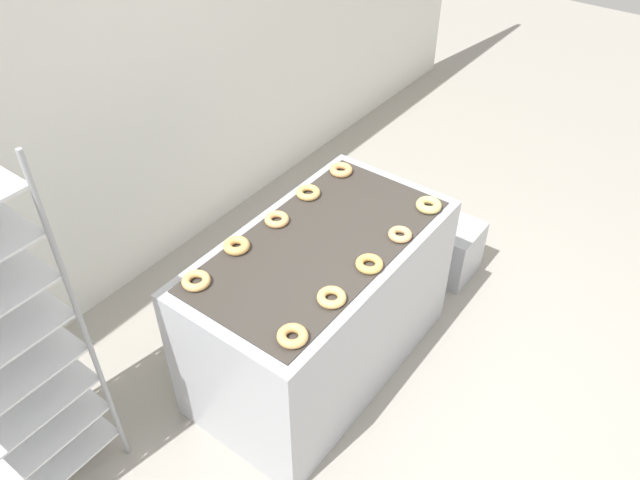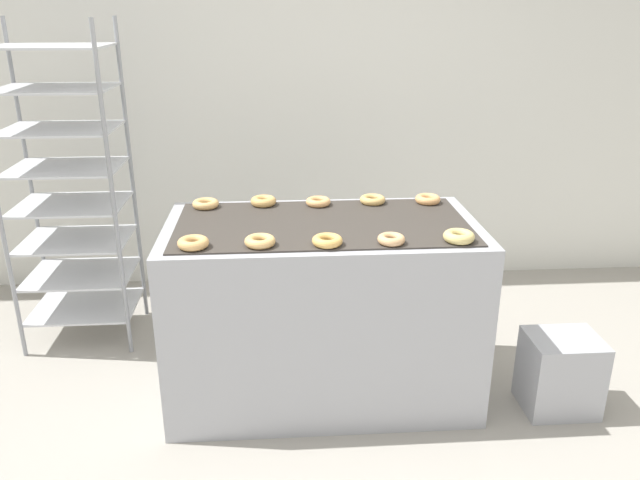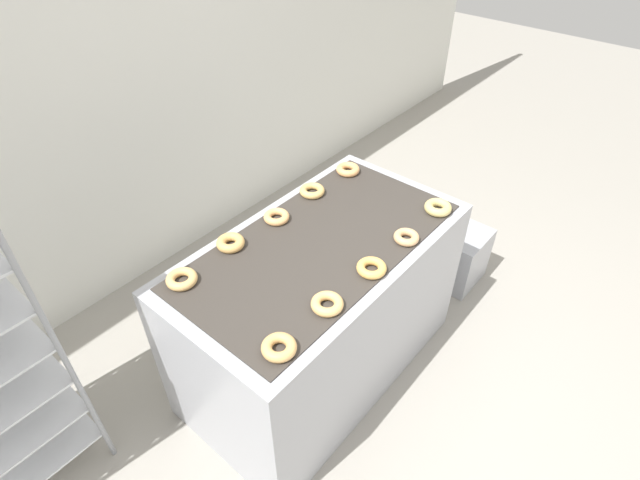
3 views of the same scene
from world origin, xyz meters
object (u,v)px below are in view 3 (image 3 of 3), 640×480
(donut_near_left, at_px, (327,304))
(donut_far_center, at_px, (277,216))
(donut_near_right, at_px, (406,237))
(donut_far_rightmost, at_px, (348,169))
(donut_far_leftmost, at_px, (182,279))
(fryer_machine, at_px, (320,310))
(donut_near_center, at_px, (371,268))
(glaze_bin, at_px, (460,257))
(donut_near_rightmost, at_px, (438,207))
(donut_near_leftmost, at_px, (279,347))
(donut_far_left, at_px, (231,243))
(donut_far_right, at_px, (312,191))

(donut_near_left, xyz_separation_m, donut_far_center, (0.29, 0.56, -0.00))
(donut_near_right, xyz_separation_m, donut_far_rightmost, (0.30, 0.58, 0.00))
(donut_far_leftmost, xyz_separation_m, donut_far_center, (0.58, -0.00, -0.00))
(fryer_machine, height_order, donut_near_center, donut_near_center)
(glaze_bin, height_order, donut_far_leftmost, donut_far_leftmost)
(donut_near_right, bearing_deg, glaze_bin, 2.68)
(donut_far_leftmost, bearing_deg, fryer_machine, -26.12)
(donut_near_rightmost, bearing_deg, donut_near_left, 179.40)
(donut_near_right, relative_size, donut_far_center, 0.94)
(donut_near_left, height_order, donut_near_rightmost, donut_near_rightmost)
(donut_near_leftmost, relative_size, donut_near_center, 1.01)
(glaze_bin, distance_m, donut_near_right, 1.15)
(fryer_machine, relative_size, glaze_bin, 3.85)
(fryer_machine, xyz_separation_m, donut_near_right, (0.28, -0.30, 0.48))
(donut_near_left, bearing_deg, donut_near_right, -1.36)
(donut_near_center, distance_m, donut_far_center, 0.58)
(donut_near_left, height_order, donut_far_left, donut_far_left)
(donut_near_rightmost, xyz_separation_m, donut_far_rightmost, (-0.00, 0.57, -0.00))
(donut_near_rightmost, height_order, donut_far_center, donut_near_rightmost)
(donut_far_right, distance_m, donut_far_rightmost, 0.29)
(donut_near_right, height_order, donut_far_right, same)
(donut_near_center, bearing_deg, donut_far_left, 115.34)
(donut_near_left, xyz_separation_m, donut_far_left, (0.01, 0.59, 0.00))
(donut_near_leftmost, relative_size, donut_far_right, 1.01)
(fryer_machine, height_order, donut_near_leftmost, donut_near_leftmost)
(donut_near_rightmost, distance_m, donut_far_leftmost, 1.29)
(donut_near_leftmost, relative_size, donut_near_left, 1.00)
(donut_far_leftmost, bearing_deg, donut_far_center, -0.21)
(donut_near_center, distance_m, donut_near_rightmost, 0.58)
(donut_far_leftmost, bearing_deg, donut_near_right, -34.05)
(donut_far_left, height_order, donut_far_rightmost, donut_far_left)
(fryer_machine, distance_m, donut_far_center, 0.56)
(donut_far_right, relative_size, donut_far_rightmost, 1.01)
(donut_near_right, height_order, donut_far_left, donut_far_left)
(donut_near_center, bearing_deg, donut_far_center, 89.55)
(donut_near_left, bearing_deg, fryer_machine, 44.19)
(glaze_bin, height_order, donut_far_left, donut_far_left)
(donut_near_left, height_order, donut_far_rightmost, same)
(donut_near_left, bearing_deg, donut_near_leftmost, -179.32)
(fryer_machine, bearing_deg, donut_far_leftmost, 153.88)
(donut_near_right, bearing_deg, donut_near_leftmost, 179.32)
(donut_near_leftmost, relative_size, donut_near_rightmost, 0.98)
(donut_near_rightmost, relative_size, donut_far_left, 1.04)
(glaze_bin, xyz_separation_m, donut_far_center, (-1.15, 0.54, 0.74))
(glaze_bin, distance_m, donut_far_rightmost, 1.09)
(donut_far_right, bearing_deg, donut_far_leftmost, -179.14)
(donut_near_center, height_order, donut_near_right, donut_near_center)
(donut_near_leftmost, xyz_separation_m, donut_far_center, (0.58, 0.57, -0.00))
(donut_near_center, distance_m, donut_far_rightmost, 0.82)
(donut_near_left, bearing_deg, donut_far_leftmost, 117.02)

